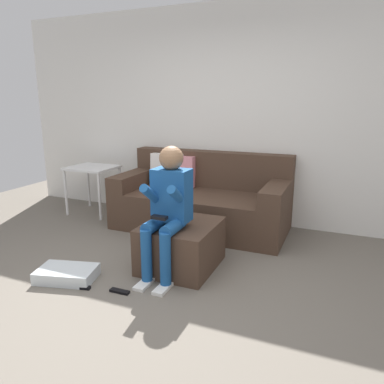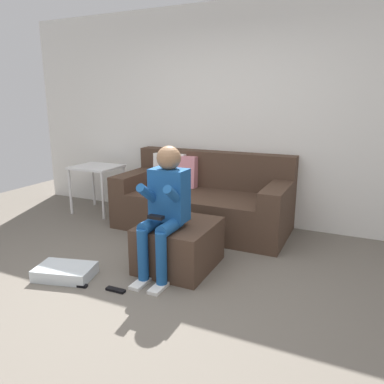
% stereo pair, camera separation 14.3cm
% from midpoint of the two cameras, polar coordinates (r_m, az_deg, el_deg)
% --- Properties ---
extents(ground_plane, '(8.09, 8.09, 0.00)m').
position_cam_midpoint_polar(ground_plane, '(3.10, -10.57, -16.71)').
color(ground_plane, '#6B6359').
extents(wall_back, '(6.22, 0.10, 2.74)m').
position_cam_midpoint_polar(wall_back, '(4.83, 4.67, 11.68)').
color(wall_back, silver).
rests_on(wall_back, ground_plane).
extents(couch_sectional, '(2.11, 0.98, 0.93)m').
position_cam_midpoint_polar(couch_sectional, '(4.61, 0.56, -1.32)').
color(couch_sectional, '#473326').
rests_on(couch_sectional, ground_plane).
extents(ottoman, '(0.66, 0.74, 0.44)m').
position_cam_midpoint_polar(ottoman, '(3.56, -2.86, -8.28)').
color(ottoman, '#473326').
rests_on(ottoman, ground_plane).
extents(person_seated, '(0.34, 0.61, 1.18)m').
position_cam_midpoint_polar(person_seated, '(3.28, -5.02, -1.70)').
color(person_seated, '#194C8C').
rests_on(person_seated, ground_plane).
extents(storage_bin, '(0.58, 0.44, 0.11)m').
position_cam_midpoint_polar(storage_bin, '(3.58, -20.01, -11.91)').
color(storage_bin, silver).
rests_on(storage_bin, ground_plane).
extents(side_table, '(0.63, 0.55, 0.67)m').
position_cam_midpoint_polar(side_table, '(5.34, -15.97, 2.80)').
color(side_table, white).
rests_on(side_table, ground_plane).
extents(remote_near_ottoman, '(0.18, 0.06, 0.02)m').
position_cam_midpoint_polar(remote_near_ottoman, '(3.26, -12.47, -14.87)').
color(remote_near_ottoman, black).
rests_on(remote_near_ottoman, ground_plane).
extents(remote_by_storage_bin, '(0.17, 0.08, 0.02)m').
position_cam_midpoint_polar(remote_by_storage_bin, '(3.41, -18.08, -13.94)').
color(remote_by_storage_bin, black).
rests_on(remote_by_storage_bin, ground_plane).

